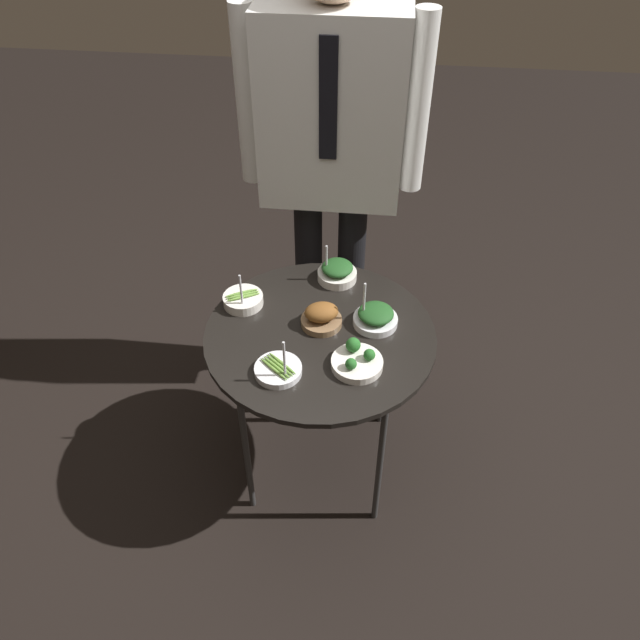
# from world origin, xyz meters

# --- Properties ---
(ground_plane) EXTENTS (8.00, 8.00, 0.00)m
(ground_plane) POSITION_xyz_m (0.00, 0.00, 0.00)
(ground_plane) COLOR black
(serving_cart) EXTENTS (0.68, 0.68, 0.62)m
(serving_cart) POSITION_xyz_m (0.00, 0.00, 0.58)
(serving_cart) COLOR black
(serving_cart) RESTS_ON ground_plane
(bowl_broccoli_back_left) EXTENTS (0.14, 0.14, 0.07)m
(bowl_broccoli_back_left) POSITION_xyz_m (0.12, -0.12, 0.64)
(bowl_broccoli_back_left) COLOR silver
(bowl_broccoli_back_left) RESTS_ON serving_cart
(bowl_roast_mid_right) EXTENTS (0.12, 0.12, 0.07)m
(bowl_roast_mid_right) POSITION_xyz_m (-0.00, 0.04, 0.65)
(bowl_roast_mid_right) COLOR brown
(bowl_roast_mid_right) RESTS_ON serving_cart
(bowl_asparagus_near_rim) EXTENTS (0.13, 0.13, 0.14)m
(bowl_asparagus_near_rim) POSITION_xyz_m (-0.10, -0.17, 0.64)
(bowl_asparagus_near_rim) COLOR silver
(bowl_asparagus_near_rim) RESTS_ON serving_cart
(bowl_spinach_center) EXTENTS (0.13, 0.13, 0.13)m
(bowl_spinach_center) POSITION_xyz_m (0.03, 0.26, 0.65)
(bowl_spinach_center) COLOR silver
(bowl_spinach_center) RESTS_ON serving_cart
(bowl_asparagus_front_center) EXTENTS (0.12, 0.12, 0.14)m
(bowl_asparagus_front_center) POSITION_xyz_m (-0.25, 0.10, 0.64)
(bowl_asparagus_front_center) COLOR silver
(bowl_asparagus_front_center) RESTS_ON serving_cart
(bowl_spinach_back_right) EXTENTS (0.13, 0.13, 0.15)m
(bowl_spinach_back_right) POSITION_xyz_m (0.16, 0.06, 0.65)
(bowl_spinach_back_right) COLOR silver
(bowl_spinach_back_right) RESTS_ON serving_cart
(waiter_figure) EXTENTS (0.59, 0.22, 1.59)m
(waiter_figure) POSITION_xyz_m (-0.02, 0.50, 1.01)
(waiter_figure) COLOR black
(waiter_figure) RESTS_ON ground_plane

